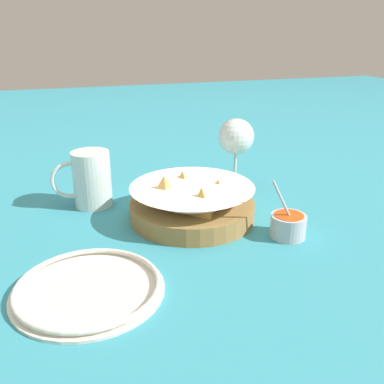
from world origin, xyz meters
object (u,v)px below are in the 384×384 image
sauce_cup (288,225)px  side_plate (88,288)px  wine_glass (236,139)px  beer_mug (91,181)px  food_basket (192,203)px

sauce_cup → side_plate: size_ratio=0.51×
sauce_cup → wine_glass: size_ratio=0.69×
sauce_cup → beer_mug: 0.41m
wine_glass → food_basket: bearing=41.3°
food_basket → sauce_cup: (-0.14, 0.13, -0.01)m
food_basket → beer_mug: size_ratio=1.99×
wine_glass → sauce_cup: bearing=89.1°
sauce_cup → side_plate: bearing=10.6°
beer_mug → wine_glass: bearing=-179.6°
food_basket → wine_glass: wine_glass is taller
sauce_cup → beer_mug: (0.32, -0.26, 0.03)m
sauce_cup → beer_mug: bearing=-38.3°
food_basket → sauce_cup: 0.19m
sauce_cup → food_basket: bearing=-42.2°
wine_glass → side_plate: bearing=41.6°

